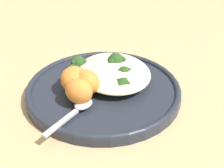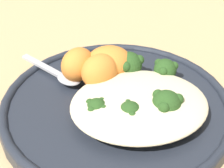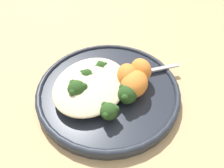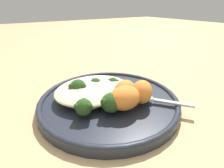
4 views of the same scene
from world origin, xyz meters
name	(u,v)px [view 1 (image 1 of 4)]	position (x,y,z in m)	size (l,w,h in m)	color
ground_plane	(100,95)	(0.00, 0.00, 0.00)	(4.00, 4.00, 0.00)	tan
plate	(104,90)	(0.00, 0.01, 0.01)	(0.30, 0.30, 0.02)	#232833
quinoa_mound	(114,72)	(-0.02, 0.03, 0.03)	(0.17, 0.14, 0.02)	beige
broccoli_stalk_0	(114,85)	(0.02, 0.02, 0.03)	(0.05, 0.07, 0.03)	#9EBC66
broccoli_stalk_1	(119,76)	(0.00, 0.04, 0.03)	(0.04, 0.08, 0.03)	#9EBC66
broccoli_stalk_2	(114,65)	(-0.04, 0.04, 0.04)	(0.09, 0.08, 0.04)	#9EBC66
broccoli_stalk_3	(83,69)	(-0.05, -0.02, 0.03)	(0.11, 0.05, 0.03)	#9EBC66
broccoli_stalk_4	(79,76)	(-0.02, -0.04, 0.04)	(0.08, 0.09, 0.04)	#9EBC66
sweet_potato_chunk_0	(79,91)	(0.04, -0.05, 0.05)	(0.05, 0.04, 0.05)	orange
sweet_potato_chunk_1	(74,79)	(0.00, -0.05, 0.04)	(0.06, 0.05, 0.04)	orange
sweet_potato_chunk_2	(87,82)	(0.02, -0.03, 0.04)	(0.05, 0.04, 0.05)	orange
spoon	(78,108)	(0.06, -0.06, 0.03)	(0.09, 0.10, 0.01)	#B7B7BC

